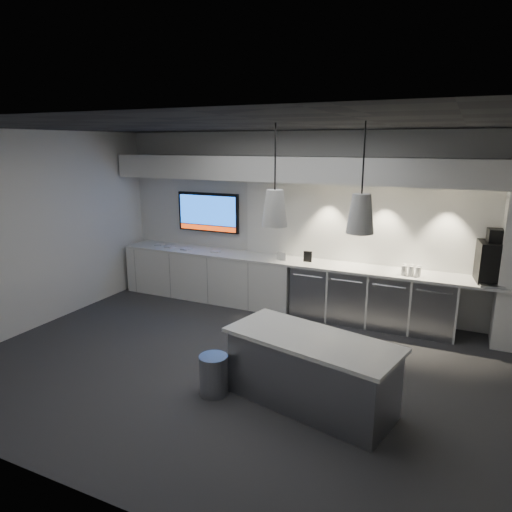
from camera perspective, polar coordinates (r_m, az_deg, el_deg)
The scene contains 26 objects.
floor at distance 6.05m, azimuth -1.87°, elevation -13.67°, with size 7.00×7.00×0.00m, color #2D2D2F.
ceiling at distance 5.37m, azimuth -2.13°, elevation 16.02°, with size 7.00×7.00×0.00m, color black.
wall_back at distance 7.79m, azimuth 6.36°, elevation 4.21°, with size 7.00×7.00×0.00m, color silver.
wall_front at distance 3.58m, azimuth -20.56°, elevation -8.36°, with size 7.00×7.00×0.00m, color silver.
wall_left at distance 7.73m, azimuth -25.86°, elevation 2.82°, with size 7.00×7.00×0.00m, color silver.
back_counter at distance 7.62m, azimuth 5.45°, elevation -0.76°, with size 6.80×0.65×0.04m, color silver.
left_base_cabinets at distance 8.46m, azimuth -5.87°, elevation -2.45°, with size 3.30×0.63×0.86m, color white.
fridge_unit_a at distance 7.67m, azimuth 7.14°, elevation -4.25°, with size 0.60×0.61×0.85m, color gray.
fridge_unit_b at distance 7.51m, azimuth 11.73°, elevation -4.83°, with size 0.60×0.61×0.85m, color gray.
fridge_unit_c at distance 7.41m, azimuth 16.48°, elevation -5.39°, with size 0.60×0.61×0.85m, color gray.
fridge_unit_d at distance 7.36m, azimuth 21.35°, elevation -5.93°, with size 0.60×0.61×0.85m, color gray.
backsplash at distance 7.47m, azimuth 15.09°, elevation 3.79°, with size 4.60×0.03×1.30m, color white.
soffit at distance 7.40m, azimuth 5.79°, elevation 10.74°, with size 6.90×0.60×0.40m, color white.
wall_tv at distance 8.52m, azimuth -5.99°, elevation 5.46°, with size 1.25×0.07×0.72m.
island at distance 5.14m, azimuth 6.87°, elevation -14.09°, with size 2.00×1.20×0.79m.
bin at distance 5.40m, azimuth -5.31°, elevation -14.56°, with size 0.33×0.33×0.47m, color gray.
coffee_machine at distance 7.18m, azimuth 27.56°, elevation -0.50°, with size 0.48×0.64×0.76m.
sign_black at distance 7.54m, azimuth 6.48°, elevation -0.07°, with size 0.14×0.02×0.18m, color black.
sign_white at distance 7.63m, azimuth 3.22°, elevation 0.00°, with size 0.18×0.02×0.14m, color silver.
cup_cluster at distance 7.13m, azimuth 18.83°, elevation -1.71°, with size 0.27×0.17×0.15m, color silver, non-canonical shape.
tray_a at distance 8.93m, azimuth -11.97°, elevation 1.40°, with size 0.16×0.16×0.03m, color #B5B5B5.
tray_b at distance 8.72m, azimuth -10.73°, elevation 1.15°, with size 0.16×0.16×0.03m, color #B5B5B5.
tray_c at distance 8.48m, azimuth -8.74°, elevation 0.88°, with size 0.16×0.16×0.03m, color #B5B5B5.
tray_d at distance 8.23m, azimuth -5.03°, elevation 0.59°, with size 0.16×0.16×0.03m, color #B5B5B5.
pendant_left at distance 4.74m, azimuth 2.35°, elevation 6.03°, with size 0.27×0.27×1.08m.
pendant_right at distance 4.47m, azimuth 12.95°, elevation 5.23°, with size 0.27×0.27×1.08m.
Camera 1 is at (2.43, -4.78, 2.80)m, focal length 32.00 mm.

